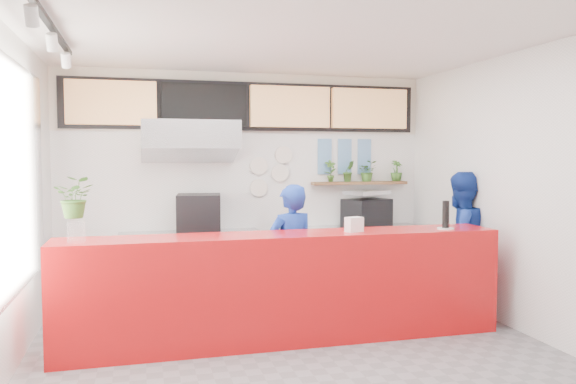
{
  "coord_description": "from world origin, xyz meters",
  "views": [
    {
      "loc": [
        -1.41,
        -5.04,
        1.88
      ],
      "look_at": [
        0.1,
        0.7,
        1.5
      ],
      "focal_mm": 35.0,
      "sensor_mm": 36.0,
      "label": 1
    }
  ],
  "objects_px": {
    "panini_oven": "(199,213)",
    "espresso_machine": "(367,213)",
    "service_counter": "(286,287)",
    "pepper_mill": "(446,214)",
    "staff_center": "(291,256)",
    "staff_right": "(460,241)"
  },
  "relations": [
    {
      "from": "panini_oven",
      "to": "espresso_machine",
      "type": "height_order",
      "value": "panini_oven"
    },
    {
      "from": "service_counter",
      "to": "pepper_mill",
      "type": "relative_size",
      "value": 15.57
    },
    {
      "from": "panini_oven",
      "to": "espresso_machine",
      "type": "bearing_deg",
      "value": 7.2
    },
    {
      "from": "staff_center",
      "to": "staff_right",
      "type": "distance_m",
      "value": 2.2
    },
    {
      "from": "staff_center",
      "to": "pepper_mill",
      "type": "xyz_separation_m",
      "value": [
        1.57,
        -0.55,
        0.47
      ]
    },
    {
      "from": "espresso_machine",
      "to": "staff_right",
      "type": "height_order",
      "value": "staff_right"
    },
    {
      "from": "staff_center",
      "to": "staff_right",
      "type": "xyz_separation_m",
      "value": [
        2.19,
        0.17,
        0.06
      ]
    },
    {
      "from": "panini_oven",
      "to": "pepper_mill",
      "type": "distance_m",
      "value": 3.09
    },
    {
      "from": "panini_oven",
      "to": "espresso_machine",
      "type": "xyz_separation_m",
      "value": [
        2.32,
        0.0,
        -0.05
      ]
    },
    {
      "from": "panini_oven",
      "to": "staff_center",
      "type": "bearing_deg",
      "value": -50.08
    },
    {
      "from": "staff_center",
      "to": "staff_right",
      "type": "bearing_deg",
      "value": 169.62
    },
    {
      "from": "panini_oven",
      "to": "staff_center",
      "type": "xyz_separation_m",
      "value": [
        0.86,
        -1.35,
        -0.36
      ]
    },
    {
      "from": "service_counter",
      "to": "espresso_machine",
      "type": "relative_size",
      "value": 7.51
    },
    {
      "from": "service_counter",
      "to": "pepper_mill",
      "type": "xyz_separation_m",
      "value": [
        1.74,
        -0.1,
        0.71
      ]
    },
    {
      "from": "service_counter",
      "to": "espresso_machine",
      "type": "xyz_separation_m",
      "value": [
        1.63,
        1.8,
        0.54
      ]
    },
    {
      "from": "panini_oven",
      "to": "staff_right",
      "type": "relative_size",
      "value": 0.32
    },
    {
      "from": "staff_center",
      "to": "pepper_mill",
      "type": "distance_m",
      "value": 1.73
    },
    {
      "from": "service_counter",
      "to": "panini_oven",
      "type": "bearing_deg",
      "value": 111.06
    },
    {
      "from": "staff_center",
      "to": "staff_right",
      "type": "height_order",
      "value": "staff_right"
    },
    {
      "from": "staff_right",
      "to": "pepper_mill",
      "type": "relative_size",
      "value": 5.85
    },
    {
      "from": "staff_right",
      "to": "pepper_mill",
      "type": "xyz_separation_m",
      "value": [
        -0.62,
        -0.72,
        0.41
      ]
    },
    {
      "from": "service_counter",
      "to": "staff_right",
      "type": "distance_m",
      "value": 2.46
    }
  ]
}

